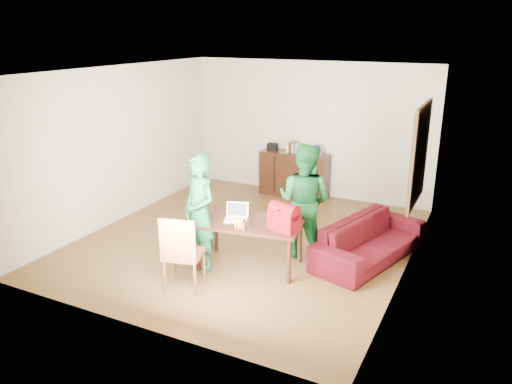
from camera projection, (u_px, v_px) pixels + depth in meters
The scene contains 10 objects.
room at pixel (251, 161), 7.82m from camera, with size 5.20×5.70×2.90m.
table at pixel (250, 227), 7.07m from camera, with size 1.59×1.05×0.69m.
chair at pixel (184, 267), 6.54m from camera, with size 0.57×0.56×1.05m.
person_near at pixel (200, 213), 6.94m from camera, with size 0.62×0.40×1.69m, color #145D33.
person_far at pixel (304, 201), 7.35m from camera, with size 0.84×0.66×1.73m, color #125220.
laptop at pixel (236, 218), 7.06m from camera, with size 0.37×0.31×0.23m.
bananas at pixel (239, 227), 6.76m from camera, with size 0.16×0.10×0.06m, color gold, non-canonical shape.
bottle at pixel (244, 226), 6.67m from camera, with size 0.05×0.05×0.16m, color #5F2315.
red_bag at pixel (284, 220), 6.69m from camera, with size 0.41×0.24×0.30m, color maroon.
sofa at pixel (370, 240), 7.39m from camera, with size 2.05×0.80×0.60m, color #36070B.
Camera 1 is at (3.45, -6.63, 3.29)m, focal length 35.00 mm.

